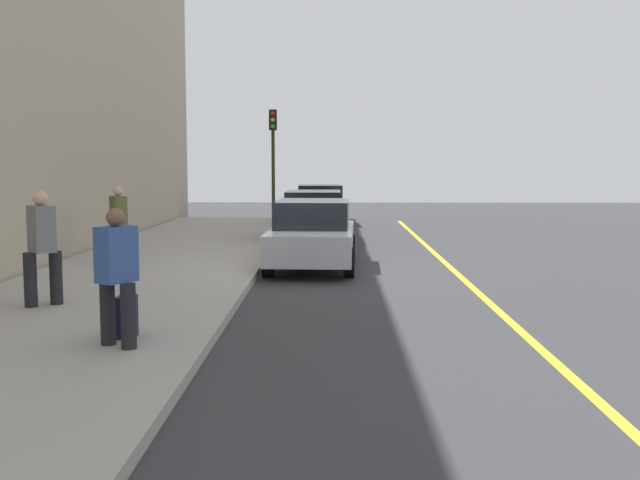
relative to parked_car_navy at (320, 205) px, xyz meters
The scene contains 11 objects.
ground_plane 11.98m from the parked_car_navy, ahead, with size 56.00×56.00×0.00m, color #333335.
sidewalk 12.43m from the parked_car_navy, 15.71° to the right, with size 28.00×4.60×0.15m, color #A39E93.
lane_stripe_centre 12.38m from the parked_car_navy, 14.71° to the left, with size 28.00×0.14×0.01m, color gold.
parked_car_navy is the anchor object (origin of this frame).
parked_car_maroon 6.01m from the parked_car_navy, ahead, with size 4.31×1.91×1.51m.
parked_car_silver 11.51m from the parked_car_navy, ahead, with size 4.29×2.01×1.51m.
pedestrian_grey_coat 17.37m from the parked_car_navy, 13.36° to the right, with size 0.57×0.54×1.79m.
pedestrian_olive_coat 12.06m from the parked_car_navy, 21.45° to the right, with size 0.53×0.49×1.66m.
pedestrian_blue_coat 19.64m from the parked_car_navy, ahead, with size 0.54×0.49×1.68m.
traffic_light_pole 3.29m from the parked_car_navy, 39.19° to the right, with size 0.35×0.26×4.01m.
rolling_suitcase 19.16m from the parked_car_navy, ahead, with size 0.34×0.22×0.89m.
Camera 1 is at (16.67, 0.55, 2.39)m, focal length 43.14 mm.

